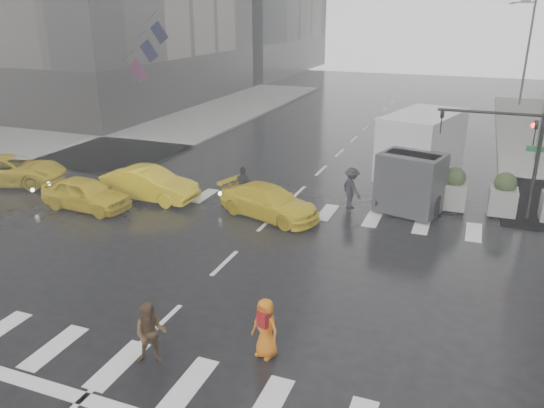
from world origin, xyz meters
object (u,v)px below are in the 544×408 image
at_px(pedestrian_brown, 151,333).
at_px(taxi_front, 86,194).
at_px(traffic_signal_pole, 512,144).
at_px(box_truck, 419,154).
at_px(taxi_mid, 150,184).
at_px(pedestrian_orange, 265,328).

distance_m(pedestrian_brown, taxi_front, 11.96).
height_order(traffic_signal_pole, box_truck, traffic_signal_pole).
bearing_deg(pedestrian_brown, taxi_mid, 99.16).
bearing_deg(taxi_mid, box_truck, -64.11).
xyz_separation_m(pedestrian_orange, taxi_mid, (-9.32, 8.97, -0.06)).
xyz_separation_m(pedestrian_orange, box_truck, (2.00, 14.09, 1.17)).
height_order(pedestrian_orange, taxi_mid, pedestrian_orange).
bearing_deg(taxi_front, pedestrian_brown, -129.76).
distance_m(traffic_signal_pole, pedestrian_orange, 13.80).
relative_size(traffic_signal_pole, taxi_front, 1.09).
bearing_deg(pedestrian_brown, box_truck, 49.16).
distance_m(pedestrian_brown, pedestrian_orange, 2.82).
height_order(traffic_signal_pole, taxi_front, traffic_signal_pole).
bearing_deg(taxi_front, pedestrian_orange, -118.18).
relative_size(traffic_signal_pole, pedestrian_orange, 2.81).
bearing_deg(traffic_signal_pole, box_truck, 154.59).
xyz_separation_m(pedestrian_brown, taxi_front, (-8.71, 8.19, -0.13)).
xyz_separation_m(taxi_mid, box_truck, (11.32, 5.13, 1.24)).
distance_m(taxi_front, taxi_mid, 2.80).
relative_size(taxi_mid, box_truck, 0.65).
bearing_deg(pedestrian_brown, pedestrian_orange, 2.18).
height_order(pedestrian_brown, pedestrian_orange, pedestrian_brown).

